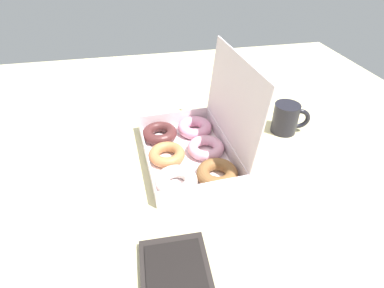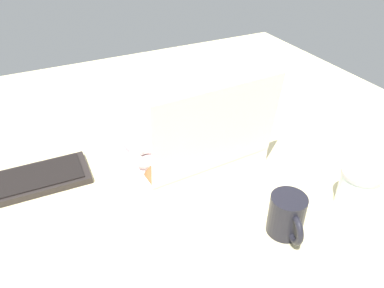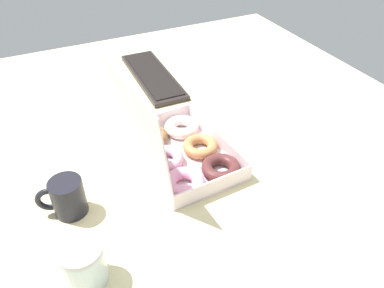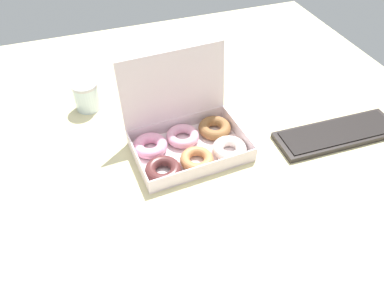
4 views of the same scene
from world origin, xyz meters
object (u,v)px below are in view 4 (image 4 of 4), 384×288
Objects in this scene: coffee_mug at (143,86)px; glass_jar at (87,96)px; keyboard at (338,134)px; donut_box at (188,141)px.

glass_jar is (-20.24, 0.46, 0.22)cm from coffee_mug.
keyboard is 87.15cm from glass_jar.
glass_jar is (-26.89, 32.59, 1.80)cm from donut_box.
donut_box is 42.29cm from glass_jar.
coffee_mug is at bearing 101.69° from donut_box.
glass_jar is at bearing 129.53° from donut_box.
keyboard is (48.65, -10.66, -2.35)cm from donut_box.
donut_box is 0.86× the size of keyboard.
donut_box is at bearing -50.47° from glass_jar.
donut_box is 3.13× the size of coffee_mug.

